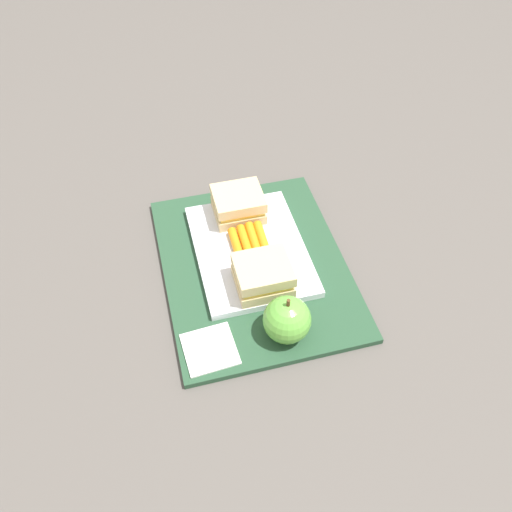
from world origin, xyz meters
name	(u,v)px	position (x,y,z in m)	size (l,w,h in m)	color
ground_plane	(254,268)	(0.00, 0.00, 0.00)	(2.40, 2.40, 0.00)	#56514C
lunchbag_mat	(254,266)	(0.00, 0.00, 0.01)	(0.36, 0.28, 0.01)	#284C33
food_tray	(250,250)	(-0.03, 0.00, 0.02)	(0.23, 0.17, 0.01)	white
sandwich_half_left	(238,204)	(-0.10, 0.00, 0.04)	(0.07, 0.08, 0.04)	#DBC189
sandwich_half_right	(263,275)	(0.05, 0.00, 0.04)	(0.07, 0.08, 0.04)	#DBC189
carrot_sticks_bundle	(250,244)	(-0.03, 0.00, 0.03)	(0.08, 0.06, 0.02)	orange
apple	(287,320)	(0.14, 0.01, 0.04)	(0.07, 0.07, 0.08)	#66B742
paper_napkin	(210,349)	(0.14, -0.10, 0.01)	(0.07, 0.07, 0.00)	white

